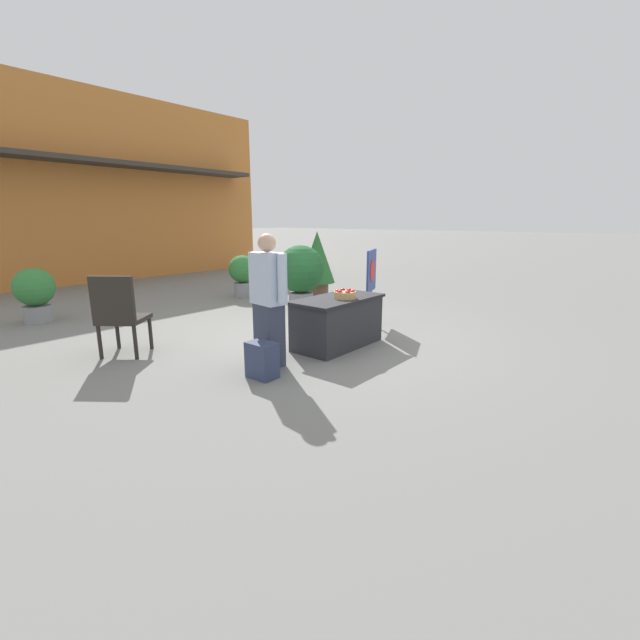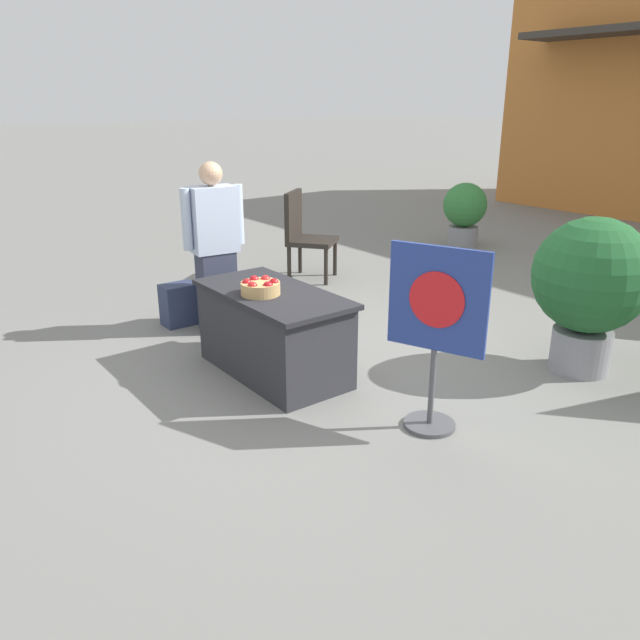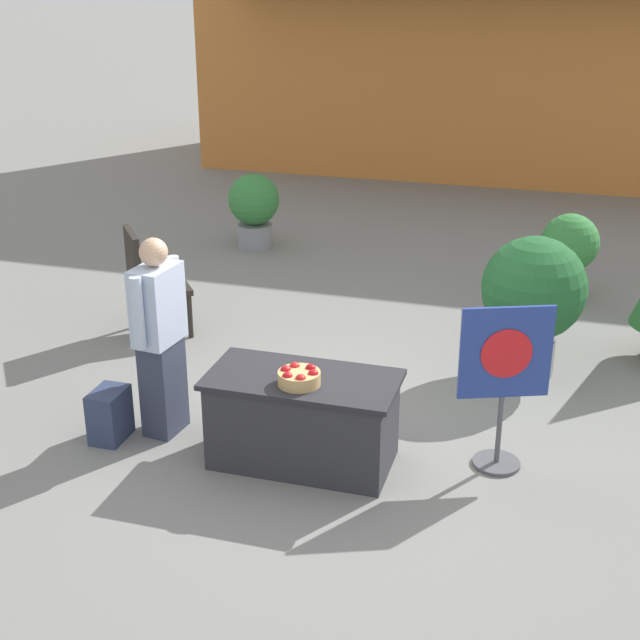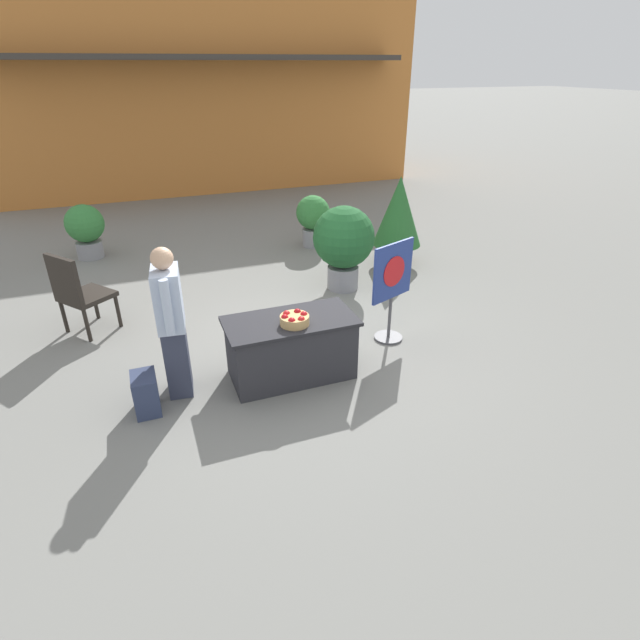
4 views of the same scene
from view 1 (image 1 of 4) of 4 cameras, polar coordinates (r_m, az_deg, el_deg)
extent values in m
plane|color=slate|center=(6.77, 0.54, -1.99)|extent=(120.00, 120.00, 0.00)
cube|color=#C67533|center=(15.54, -30.30, 14.71)|extent=(11.30, 3.61, 5.27)
cube|color=#38332D|center=(13.52, -27.07, 18.24)|extent=(9.60, 0.90, 0.12)
cube|color=#2D2D33|center=(6.13, 2.33, -0.43)|extent=(1.33, 0.67, 0.67)
cube|color=#242428|center=(6.05, 2.36, 2.83)|extent=(1.42, 0.71, 0.04)
cylinder|color=tan|center=(5.98, 3.35, 3.37)|extent=(0.31, 0.31, 0.10)
sphere|color=red|center=(6.06, 3.91, 3.87)|extent=(0.08, 0.08, 0.08)
sphere|color=#A30F14|center=(6.07, 3.04, 3.90)|extent=(0.08, 0.08, 0.08)
sphere|color=red|center=(5.98, 2.35, 3.76)|extent=(0.08, 0.08, 0.08)
sphere|color=red|center=(5.90, 2.69, 3.62)|extent=(0.08, 0.08, 0.08)
sphere|color=red|center=(5.88, 3.70, 3.58)|extent=(0.08, 0.08, 0.08)
sphere|color=red|center=(5.95, 4.34, 3.69)|extent=(0.08, 0.08, 0.08)
cube|color=#33384C|center=(5.33, -6.76, -1.97)|extent=(0.28, 0.37, 0.78)
cube|color=silver|center=(5.19, -6.97, 5.51)|extent=(0.31, 0.45, 0.62)
sphere|color=tan|center=(5.15, -7.11, 10.17)|extent=(0.22, 0.22, 0.22)
cylinder|color=silver|center=(5.39, -8.66, 6.02)|extent=(0.09, 0.09, 0.57)
cylinder|color=silver|center=(4.98, -5.17, 5.52)|extent=(0.09, 0.09, 0.57)
cube|color=#2D3856|center=(4.97, -7.73, -5.31)|extent=(0.24, 0.34, 0.42)
cylinder|color=#4C4C51|center=(7.53, 6.68, -0.39)|extent=(0.36, 0.36, 0.03)
cylinder|color=#4C4C51|center=(7.47, 6.74, 1.77)|extent=(0.04, 0.04, 0.55)
cube|color=navy|center=(7.37, 6.87, 6.55)|extent=(0.64, 0.28, 0.70)
cylinder|color=red|center=(7.37, 7.03, 6.55)|extent=(0.35, 0.15, 0.38)
cylinder|color=#28231E|center=(6.66, -25.38, -1.56)|extent=(0.05, 0.05, 0.45)
cylinder|color=#28231E|center=(6.46, -21.67, -1.64)|extent=(0.05, 0.05, 0.45)
cylinder|color=#28231E|center=(6.26, -27.30, -2.65)|extent=(0.05, 0.05, 0.45)
cylinder|color=#28231E|center=(6.05, -23.39, -2.78)|extent=(0.05, 0.05, 0.45)
cube|color=#28231E|center=(6.29, -24.66, 0.12)|extent=(0.77, 0.77, 0.06)
cube|color=#28231E|center=(6.02, -25.96, 2.55)|extent=(0.38, 0.47, 0.58)
cylinder|color=gray|center=(10.24, -10.22, 4.00)|extent=(0.41, 0.41, 0.34)
sphere|color=#337A38|center=(10.17, -10.33, 6.70)|extent=(0.64, 0.64, 0.64)
cylinder|color=gray|center=(8.59, -2.56, 2.51)|extent=(0.48, 0.48, 0.36)
sphere|color=#1E5628|center=(8.49, -2.61, 6.80)|extent=(0.94, 0.94, 0.94)
cylinder|color=gray|center=(9.07, -33.45, 0.68)|extent=(0.45, 0.45, 0.30)
sphere|color=#337A38|center=(8.99, -33.84, 3.68)|extent=(0.66, 0.66, 0.66)
cylinder|color=brown|center=(9.96, -0.38, 4.03)|extent=(0.52, 0.52, 0.36)
cone|color=#28662D|center=(9.86, -0.39, 8.39)|extent=(0.82, 0.82, 1.16)
camera|label=2|loc=(8.83, 34.03, 13.54)|focal=35.00mm
camera|label=3|loc=(7.06, 60.31, 21.68)|focal=50.00mm
camera|label=4|loc=(3.75, 60.92, 28.53)|focal=28.00mm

